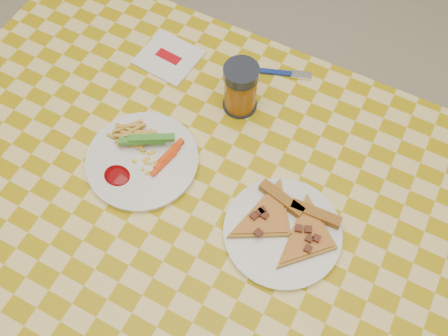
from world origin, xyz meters
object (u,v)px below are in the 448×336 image
(table, at_px, (201,215))
(plate_right, at_px, (282,232))
(plate_left, at_px, (142,161))
(drink_glass, at_px, (241,88))

(table, xyz_separation_m, plate_right, (0.17, 0.01, 0.08))
(table, xyz_separation_m, plate_left, (-0.14, 0.02, 0.08))
(table, xyz_separation_m, drink_glass, (-0.03, 0.24, 0.13))
(plate_left, distance_m, drink_glass, 0.25)
(plate_left, distance_m, plate_right, 0.32)
(plate_right, distance_m, drink_glass, 0.31)
(plate_left, bearing_deg, plate_right, -1.61)
(drink_glass, bearing_deg, table, -82.09)
(table, bearing_deg, plate_right, 3.58)
(table, height_order, plate_right, plate_right)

